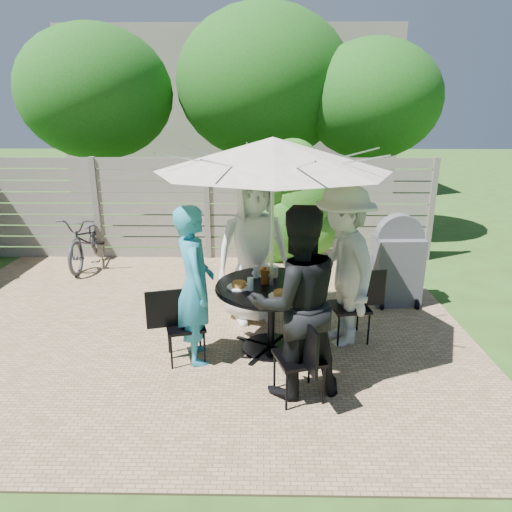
{
  "coord_description": "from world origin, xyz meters",
  "views": [
    {
      "loc": [
        1.01,
        -5.05,
        2.58
      ],
      "look_at": [
        0.93,
        -0.2,
        1.05
      ],
      "focal_mm": 32.0,
      "sensor_mm": 36.0,
      "label": 1
    }
  ],
  "objects_px": {
    "glass_back": "(256,272)",
    "glass_left": "(250,284)",
    "person_back": "(253,250)",
    "plate_back": "(263,272)",
    "syrup_jug": "(265,277)",
    "person_left": "(195,286)",
    "chair_right": "(350,320)",
    "glass_front": "(288,286)",
    "coffee_cup": "(274,272)",
    "plate_left": "(239,285)",
    "patio_table": "(271,305)",
    "plate_front": "(281,295)",
    "umbrella": "(273,155)",
    "bbq_grill": "(396,264)",
    "plate_right": "(303,280)",
    "glass_right": "(291,273)",
    "person_front": "(296,303)",
    "person_right": "(342,266)",
    "bicycle": "(87,240)",
    "chair_left": "(185,339)",
    "chair_front": "(299,374)",
    "chair_back": "(251,296)"
  },
  "relations": [
    {
      "from": "glass_back",
      "to": "glass_left",
      "type": "relative_size",
      "value": 1.0
    },
    {
      "from": "person_back",
      "to": "plate_back",
      "type": "bearing_deg",
      "value": -90.0
    },
    {
      "from": "syrup_jug",
      "to": "plate_back",
      "type": "bearing_deg",
      "value": 94.06
    },
    {
      "from": "person_back",
      "to": "person_left",
      "type": "xyz_separation_m",
      "value": [
        -0.59,
        -1.02,
        -0.09
      ]
    },
    {
      "from": "plate_back",
      "to": "chair_right",
      "type": "bearing_deg",
      "value": -5.54
    },
    {
      "from": "glass_front",
      "to": "coffee_cup",
      "type": "bearing_deg",
      "value": 105.6
    },
    {
      "from": "plate_left",
      "to": "glass_back",
      "type": "distance_m",
      "value": 0.37
    },
    {
      "from": "patio_table",
      "to": "plate_front",
      "type": "relative_size",
      "value": 5.68
    },
    {
      "from": "umbrella",
      "to": "syrup_jug",
      "type": "relative_size",
      "value": 18.58
    },
    {
      "from": "glass_front",
      "to": "bbq_grill",
      "type": "bearing_deg",
      "value": 45.01
    },
    {
      "from": "glass_back",
      "to": "plate_right",
      "type": "bearing_deg",
      "value": -14.17
    },
    {
      "from": "umbrella",
      "to": "plate_left",
      "type": "bearing_deg",
      "value": -164.99
    },
    {
      "from": "patio_table",
      "to": "plate_back",
      "type": "bearing_deg",
      "value": 105.01
    },
    {
      "from": "glass_right",
      "to": "coffee_cup",
      "type": "xyz_separation_m",
      "value": [
        -0.18,
        0.07,
        -0.01
      ]
    },
    {
      "from": "person_front",
      "to": "syrup_jug",
      "type": "bearing_deg",
      "value": -86.1
    },
    {
      "from": "coffee_cup",
      "to": "glass_back",
      "type": "bearing_deg",
      "value": -175.93
    },
    {
      "from": "person_back",
      "to": "person_left",
      "type": "relative_size",
      "value": 1.1
    },
    {
      "from": "glass_front",
      "to": "coffee_cup",
      "type": "height_order",
      "value": "glass_front"
    },
    {
      "from": "umbrella",
      "to": "person_right",
      "type": "xyz_separation_m",
      "value": [
        0.8,
        0.21,
        -1.25
      ]
    },
    {
      "from": "person_right",
      "to": "plate_left",
      "type": "height_order",
      "value": "person_right"
    },
    {
      "from": "coffee_cup",
      "to": "bicycle",
      "type": "height_order",
      "value": "bicycle"
    },
    {
      "from": "chair_right",
      "to": "syrup_jug",
      "type": "xyz_separation_m",
      "value": [
        -1.0,
        -0.22,
        0.61
      ]
    },
    {
      "from": "glass_back",
      "to": "coffee_cup",
      "type": "relative_size",
      "value": 1.17
    },
    {
      "from": "plate_right",
      "to": "glass_left",
      "type": "xyz_separation_m",
      "value": [
        -0.57,
        -0.26,
        0.05
      ]
    },
    {
      "from": "glass_front",
      "to": "bicycle",
      "type": "relative_size",
      "value": 0.08
    },
    {
      "from": "glass_right",
      "to": "plate_back",
      "type": "bearing_deg",
      "value": 150.51
    },
    {
      "from": "chair_left",
      "to": "chair_front",
      "type": "relative_size",
      "value": 0.97
    },
    {
      "from": "glass_right",
      "to": "glass_back",
      "type": "bearing_deg",
      "value": 172.01
    },
    {
      "from": "patio_table",
      "to": "glass_front",
      "type": "xyz_separation_m",
      "value": [
        0.17,
        -0.22,
        0.31
      ]
    },
    {
      "from": "person_front",
      "to": "plate_front",
      "type": "relative_size",
      "value": 7.06
    },
    {
      "from": "chair_back",
      "to": "plate_back",
      "type": "relative_size",
      "value": 3.51
    },
    {
      "from": "bicycle",
      "to": "plate_back",
      "type": "bearing_deg",
      "value": -43.16
    },
    {
      "from": "bicycle",
      "to": "syrup_jug",
      "type": "bearing_deg",
      "value": -46.15
    },
    {
      "from": "plate_left",
      "to": "glass_right",
      "type": "distance_m",
      "value": 0.63
    },
    {
      "from": "plate_back",
      "to": "glass_right",
      "type": "distance_m",
      "value": 0.37
    },
    {
      "from": "plate_front",
      "to": "bbq_grill",
      "type": "relative_size",
      "value": 0.2
    },
    {
      "from": "plate_left",
      "to": "bbq_grill",
      "type": "relative_size",
      "value": 0.2
    },
    {
      "from": "umbrella",
      "to": "chair_back",
      "type": "distance_m",
      "value": 2.14
    },
    {
      "from": "person_left",
      "to": "person_right",
      "type": "distance_m",
      "value": 1.66
    },
    {
      "from": "person_right",
      "to": "glass_left",
      "type": "height_order",
      "value": "person_right"
    },
    {
      "from": "umbrella",
      "to": "chair_right",
      "type": "bearing_deg",
      "value": 14.92
    },
    {
      "from": "patio_table",
      "to": "chair_front",
      "type": "bearing_deg",
      "value": -74.97
    },
    {
      "from": "plate_front",
      "to": "bbq_grill",
      "type": "height_order",
      "value": "bbq_grill"
    },
    {
      "from": "person_left",
      "to": "chair_right",
      "type": "bearing_deg",
      "value": -90.05
    },
    {
      "from": "plate_back",
      "to": "syrup_jug",
      "type": "distance_m",
      "value": 0.32
    },
    {
      "from": "person_left",
      "to": "glass_front",
      "type": "relative_size",
      "value": 12.23
    },
    {
      "from": "syrup_jug",
      "to": "person_back",
      "type": "bearing_deg",
      "value": 100.61
    },
    {
      "from": "glass_right",
      "to": "coffee_cup",
      "type": "height_order",
      "value": "glass_right"
    },
    {
      "from": "glass_left",
      "to": "chair_left",
      "type": "bearing_deg",
      "value": -173.44
    },
    {
      "from": "person_back",
      "to": "chair_front",
      "type": "xyz_separation_m",
      "value": [
        0.47,
        -1.73,
        -0.69
      ]
    }
  ]
}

